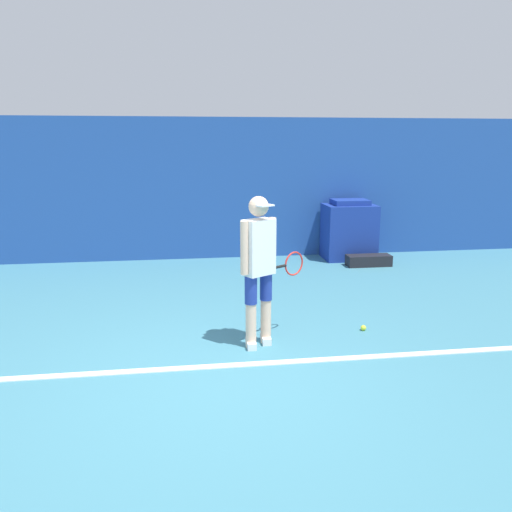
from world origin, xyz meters
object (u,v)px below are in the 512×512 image
at_px(tennis_ball, 363,328).
at_px(tennis_player, 259,264).
at_px(covered_chair, 349,231).
at_px(equipment_bag, 369,260).

bearing_deg(tennis_ball, tennis_player, -169.55).
distance_m(tennis_player, covered_chair, 4.71).
relative_size(tennis_player, tennis_ball, 24.95).
bearing_deg(tennis_player, tennis_ball, -21.24).
xyz_separation_m(tennis_player, tennis_ball, (1.33, 0.25, -0.91)).
distance_m(tennis_player, equipment_bag, 4.35).
bearing_deg(equipment_bag, tennis_player, -127.12).
bearing_deg(covered_chair, tennis_player, -120.53).
xyz_separation_m(tennis_ball, equipment_bag, (1.24, 3.15, 0.07)).
relative_size(tennis_ball, covered_chair, 0.06).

